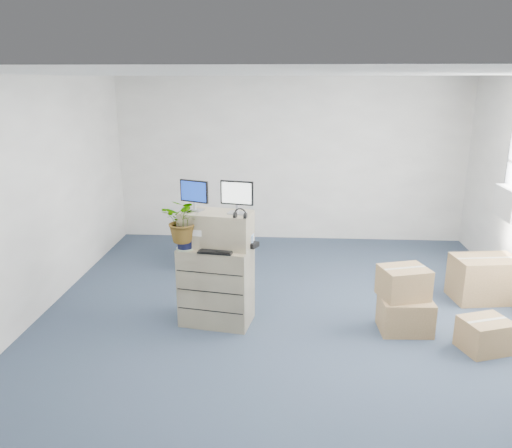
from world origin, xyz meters
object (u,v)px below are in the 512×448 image
object	(u,v)px
office_chair	(210,239)
potted_plant	(184,226)
filing_cabinet_lower	(216,285)
monitor_right	(237,195)
keyboard	(216,252)
monitor_left	(194,194)
water_bottle	(223,235)

from	to	relation	value
office_chair	potted_plant	bearing A→B (deg)	80.66
filing_cabinet_lower	office_chair	size ratio (longest dim) A/B	1.23
filing_cabinet_lower	monitor_right	distance (m)	1.10
monitor_right	keyboard	xyz separation A→B (m)	(-0.22, -0.18, -0.59)
filing_cabinet_lower	potted_plant	xyz separation A→B (m)	(-0.33, -0.09, 0.73)
monitor_left	water_bottle	bearing A→B (deg)	16.96
water_bottle	monitor_right	bearing A→B (deg)	-23.53
monitor_right	office_chair	size ratio (longest dim) A/B	0.49
water_bottle	potted_plant	size ratio (longest dim) A/B	0.39
filing_cabinet_lower	monitor_left	bearing A→B (deg)	167.65
keyboard	water_bottle	world-z (taller)	water_bottle
filing_cabinet_lower	monitor_right	xyz separation A→B (m)	(0.25, -0.00, 1.07)
monitor_right	keyboard	bearing A→B (deg)	-128.84
filing_cabinet_lower	monitor_left	distance (m)	1.09
office_chair	monitor_left	bearing A→B (deg)	83.48
keyboard	potted_plant	distance (m)	0.45
water_bottle	monitor_left	bearing A→B (deg)	175.02
filing_cabinet_lower	water_bottle	bearing A→B (deg)	52.08
keyboard	office_chair	xyz separation A→B (m)	(-0.40, 2.14, -0.56)
filing_cabinet_lower	keyboard	bearing A→B (deg)	-71.51
monitor_right	potted_plant	bearing A→B (deg)	-159.35
monitor_left	office_chair	world-z (taller)	monitor_left
filing_cabinet_lower	monitor_left	world-z (taller)	monitor_left
potted_plant	office_chair	size ratio (longest dim) A/B	0.81
monitor_left	water_bottle	size ratio (longest dim) A/B	1.45
keyboard	potted_plant	size ratio (longest dim) A/B	0.62
monitor_right	office_chair	world-z (taller)	monitor_right
filing_cabinet_lower	monitor_left	xyz separation A→B (m)	(-0.24, 0.10, 1.06)
keyboard	water_bottle	size ratio (longest dim) A/B	1.59
monitor_left	monitor_right	xyz separation A→B (m)	(0.49, -0.10, 0.01)
monitor_left	filing_cabinet_lower	bearing A→B (deg)	-0.19
keyboard	potted_plant	bearing A→B (deg)	173.82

